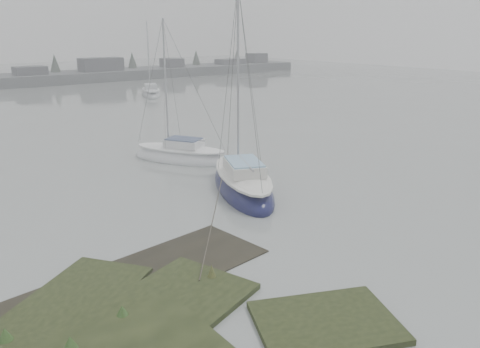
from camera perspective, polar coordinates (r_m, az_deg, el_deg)
name	(u,v)px	position (r m, az deg, el deg)	size (l,w,h in m)	color
ground	(8,132)	(38.55, -26.39, 4.66)	(160.00, 160.00, 0.00)	slate
far_shoreline	(141,72)	(77.35, -11.97, 12.08)	(60.00, 8.00, 4.15)	#4C4F51
sailboat_main	(243,184)	(21.63, 0.32, -1.27)	(4.98, 7.27, 9.82)	#0B0C34
sailboat_white	(181,156)	(26.96, -7.24, 2.21)	(4.63, 6.12, 8.38)	white
sailboat_far_b	(151,93)	(54.96, -10.80, 9.64)	(4.35, 6.48, 8.72)	#A3A8AC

